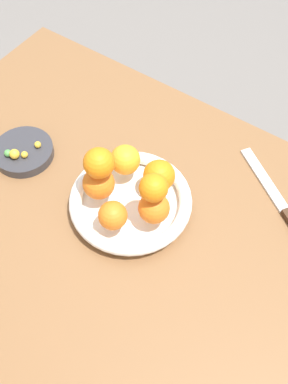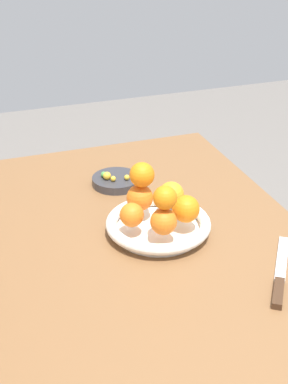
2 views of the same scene
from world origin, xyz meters
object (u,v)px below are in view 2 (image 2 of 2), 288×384
at_px(orange_0, 132,215).
at_px(knife, 280,276).
at_px(orange_6, 142,175).
at_px(orange_1, 164,222).
at_px(orange_2, 186,209).
at_px(dining_table, 145,271).
at_px(candy_dish, 116,181).
at_px(orange_5, 165,198).
at_px(candy_ball_2, 104,175).
at_px(orange_4, 140,198).
at_px(candy_ball_3, 127,177).
at_px(orange_3, 171,194).
at_px(candy_ball_0, 107,176).
at_px(fruit_bowl, 158,225).
at_px(candy_ball_1, 113,179).

bearing_deg(orange_0, knife, -134.38).
distance_m(orange_6, knife, 0.38).
xyz_separation_m(orange_1, orange_2, (0.03, -0.07, 0.00)).
height_order(dining_table, orange_1, orange_1).
distance_m(candy_dish, orange_0, 0.29).
bearing_deg(orange_5, candy_ball_2, 7.17).
xyz_separation_m(orange_4, orange_6, (-0.00, -0.00, 0.06)).
bearing_deg(candy_dish, candy_ball_3, -137.55).
bearing_deg(orange_3, orange_5, 151.23).
bearing_deg(orange_2, orange_5, 114.04).
bearing_deg(candy_ball_0, orange_1, -174.16).
bearing_deg(candy_ball_0, candy_dish, -80.76).
relative_size(candy_dish, orange_3, 2.12).
relative_size(orange_5, orange_6, 0.91).
bearing_deg(orange_3, fruit_bowl, 133.35).
bearing_deg(orange_4, orange_5, -170.78).
bearing_deg(dining_table, orange_5, -145.22).
bearing_deg(candy_ball_1, dining_table, 178.89).
xyz_separation_m(orange_5, candy_ball_1, (0.31, 0.03, -0.10)).
height_order(candy_dish, knife, candy_dish).
xyz_separation_m(orange_0, knife, (-0.24, -0.24, -0.06)).
relative_size(dining_table, orange_5, 20.69).
xyz_separation_m(orange_1, knife, (-0.18, -0.19, -0.06)).
relative_size(candy_dish, orange_4, 2.06).
height_order(orange_5, candy_ball_1, orange_5).
relative_size(orange_2, candy_ball_1, 4.35).
bearing_deg(dining_table, orange_3, -55.21).
xyz_separation_m(candy_ball_0, candy_ball_1, (-0.02, -0.01, -0.00)).
relative_size(orange_2, candy_ball_3, 4.32).
distance_m(orange_5, candy_ball_2, 0.36).
distance_m(candy_ball_1, candy_ball_2, 0.04).
distance_m(fruit_bowl, orange_2, 0.08).
distance_m(orange_1, knife, 0.27).
relative_size(orange_1, orange_3, 0.98).
height_order(orange_4, candy_ball_2, orange_4).
distance_m(candy_dish, orange_6, 0.25).
relative_size(orange_3, orange_5, 1.15).
xyz_separation_m(orange_5, knife, (-0.19, -0.18, -0.12)).
xyz_separation_m(candy_dish, orange_6, (-0.22, 0.00, 0.12)).
bearing_deg(orange_0, orange_6, -36.86).
bearing_deg(orange_0, dining_table, -100.68).
xyz_separation_m(fruit_bowl, orange_5, (-0.06, 0.01, 0.10)).
xyz_separation_m(candy_ball_1, candy_ball_3, (-0.00, -0.04, 0.00)).
relative_size(orange_3, orange_4, 0.97).
relative_size(orange_2, candy_ball_2, 3.89).
height_order(orange_4, orange_6, orange_6).
height_order(orange_0, candy_ball_3, orange_0).
bearing_deg(candy_ball_3, orange_0, 164.56).
bearing_deg(orange_5, candy_ball_1, 4.70).
bearing_deg(orange_6, fruit_bowl, -157.38).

